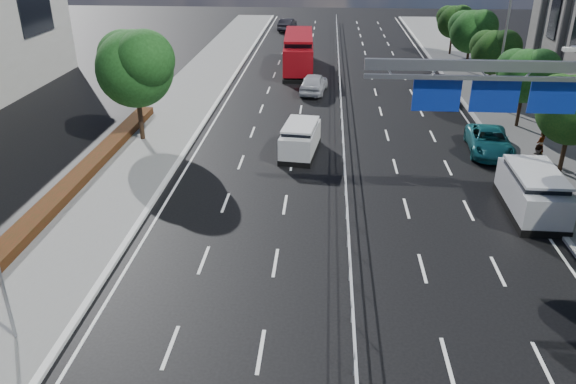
{
  "coord_description": "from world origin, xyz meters",
  "views": [
    {
      "loc": [
        -1.04,
        -13.26,
        11.73
      ],
      "look_at": [
        -2.41,
        6.33,
        2.4
      ],
      "focal_mm": 35.0,
      "sensor_mm": 36.0,
      "label": 1
    }
  ],
  "objects_px": {
    "silver_minivan": "(533,192)",
    "parked_car_dark": "(436,90)",
    "red_bus": "(299,51)",
    "white_minivan": "(300,139)",
    "pedestrian_b": "(536,161)",
    "parked_car_teal": "(489,141)",
    "near_car_dark": "(287,24)",
    "overhead_gantry": "(515,90)",
    "near_car_silver": "(314,83)",
    "pedestrian_a": "(540,145)"
  },
  "relations": [
    {
      "from": "overhead_gantry",
      "to": "near_car_silver",
      "type": "bearing_deg",
      "value": 114.28
    },
    {
      "from": "white_minivan",
      "to": "parked_car_teal",
      "type": "height_order",
      "value": "white_minivan"
    },
    {
      "from": "red_bus",
      "to": "pedestrian_b",
      "type": "xyz_separation_m",
      "value": [
        13.23,
        -23.56,
        -0.64
      ]
    },
    {
      "from": "red_bus",
      "to": "parked_car_teal",
      "type": "distance_m",
      "value": 23.2
    },
    {
      "from": "silver_minivan",
      "to": "pedestrian_b",
      "type": "xyz_separation_m",
      "value": [
        1.33,
        3.74,
        0.01
      ]
    },
    {
      "from": "parked_car_dark",
      "to": "pedestrian_b",
      "type": "height_order",
      "value": "pedestrian_b"
    },
    {
      "from": "parked_car_dark",
      "to": "parked_car_teal",
      "type": "bearing_deg",
      "value": -80.37
    },
    {
      "from": "near_car_dark",
      "to": "silver_minivan",
      "type": "bearing_deg",
      "value": 114.68
    },
    {
      "from": "near_car_silver",
      "to": "near_car_dark",
      "type": "bearing_deg",
      "value": -74.94
    },
    {
      "from": "white_minivan",
      "to": "near_car_dark",
      "type": "bearing_deg",
      "value": 101.97
    },
    {
      "from": "near_car_dark",
      "to": "parked_car_teal",
      "type": "xyz_separation_m",
      "value": [
        14.39,
        -40.57,
        -0.05
      ]
    },
    {
      "from": "near_car_silver",
      "to": "pedestrian_a",
      "type": "bearing_deg",
      "value": 140.86
    },
    {
      "from": "silver_minivan",
      "to": "near_car_dark",
      "type": "bearing_deg",
      "value": 108.05
    },
    {
      "from": "near_car_dark",
      "to": "parked_car_dark",
      "type": "distance_m",
      "value": 32.47
    },
    {
      "from": "overhead_gantry",
      "to": "pedestrian_b",
      "type": "height_order",
      "value": "overhead_gantry"
    },
    {
      "from": "silver_minivan",
      "to": "pedestrian_b",
      "type": "bearing_deg",
      "value": 71.83
    },
    {
      "from": "overhead_gantry",
      "to": "parked_car_dark",
      "type": "xyz_separation_m",
      "value": [
        0.4,
        18.32,
        -4.91
      ]
    },
    {
      "from": "pedestrian_b",
      "to": "parked_car_teal",
      "type": "bearing_deg",
      "value": -35.51
    },
    {
      "from": "near_car_dark",
      "to": "parked_car_teal",
      "type": "relative_size",
      "value": 0.91
    },
    {
      "from": "near_car_silver",
      "to": "near_car_dark",
      "type": "xyz_separation_m",
      "value": [
        -4.06,
        28.54,
        -0.03
      ]
    },
    {
      "from": "white_minivan",
      "to": "pedestrian_b",
      "type": "relative_size",
      "value": 2.48
    },
    {
      "from": "pedestrian_a",
      "to": "red_bus",
      "type": "bearing_deg",
      "value": -94.03
    },
    {
      "from": "red_bus",
      "to": "silver_minivan",
      "type": "relative_size",
      "value": 2.16
    },
    {
      "from": "overhead_gantry",
      "to": "pedestrian_a",
      "type": "xyz_separation_m",
      "value": [
        3.94,
        6.22,
        -4.67
      ]
    },
    {
      "from": "overhead_gantry",
      "to": "pedestrian_b",
      "type": "distance_m",
      "value": 6.58
    },
    {
      "from": "silver_minivan",
      "to": "parked_car_dark",
      "type": "bearing_deg",
      "value": 94.97
    },
    {
      "from": "red_bus",
      "to": "pedestrian_a",
      "type": "bearing_deg",
      "value": -58.21
    },
    {
      "from": "silver_minivan",
      "to": "parked_car_teal",
      "type": "relative_size",
      "value": 1.01
    },
    {
      "from": "parked_car_teal",
      "to": "parked_car_dark",
      "type": "bearing_deg",
      "value": 101.38
    },
    {
      "from": "parked_car_teal",
      "to": "pedestrian_b",
      "type": "relative_size",
      "value": 2.82
    },
    {
      "from": "near_car_silver",
      "to": "parked_car_dark",
      "type": "bearing_deg",
      "value": -179.97
    },
    {
      "from": "parked_car_teal",
      "to": "white_minivan",
      "type": "bearing_deg",
      "value": -169.68
    },
    {
      "from": "pedestrian_a",
      "to": "pedestrian_b",
      "type": "height_order",
      "value": "pedestrian_b"
    },
    {
      "from": "silver_minivan",
      "to": "white_minivan",
      "type": "bearing_deg",
      "value": 150.23
    },
    {
      "from": "near_car_silver",
      "to": "pedestrian_b",
      "type": "distance_m",
      "value": 19.54
    },
    {
      "from": "parked_car_dark",
      "to": "pedestrian_b",
      "type": "bearing_deg",
      "value": -76.81
    },
    {
      "from": "parked_car_teal",
      "to": "red_bus",
      "type": "bearing_deg",
      "value": 126.21
    },
    {
      "from": "overhead_gantry",
      "to": "silver_minivan",
      "type": "xyz_separation_m",
      "value": [
        1.55,
        -0.01,
        -4.6
      ]
    },
    {
      "from": "near_car_dark",
      "to": "pedestrian_b",
      "type": "bearing_deg",
      "value": 117.54
    },
    {
      "from": "parked_car_dark",
      "to": "pedestrian_a",
      "type": "bearing_deg",
      "value": -70.11
    },
    {
      "from": "parked_car_teal",
      "to": "pedestrian_a",
      "type": "relative_size",
      "value": 3.09
    },
    {
      "from": "white_minivan",
      "to": "silver_minivan",
      "type": "height_order",
      "value": "silver_minivan"
    },
    {
      "from": "white_minivan",
      "to": "red_bus",
      "type": "xyz_separation_m",
      "value": [
        -1.19,
        20.83,
        0.77
      ]
    },
    {
      "from": "pedestrian_b",
      "to": "near_car_silver",
      "type": "bearing_deg",
      "value": -18.65
    },
    {
      "from": "overhead_gantry",
      "to": "pedestrian_a",
      "type": "height_order",
      "value": "overhead_gantry"
    },
    {
      "from": "near_car_silver",
      "to": "parked_car_dark",
      "type": "distance_m",
      "value": 9.23
    },
    {
      "from": "silver_minivan",
      "to": "parked_car_teal",
      "type": "height_order",
      "value": "silver_minivan"
    },
    {
      "from": "parked_car_teal",
      "to": "parked_car_dark",
      "type": "relative_size",
      "value": 1.03
    },
    {
      "from": "overhead_gantry",
      "to": "parked_car_dark",
      "type": "distance_m",
      "value": 18.97
    },
    {
      "from": "overhead_gantry",
      "to": "silver_minivan",
      "type": "bearing_deg",
      "value": -0.28
    }
  ]
}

